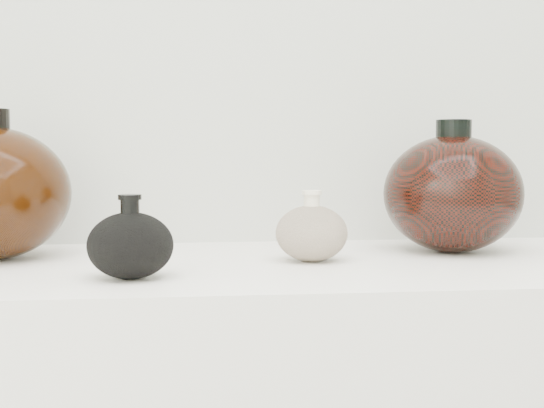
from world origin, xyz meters
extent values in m
cube|color=beige|center=(0.00, 1.21, 1.30)|extent=(3.00, 0.02, 2.60)
cube|color=white|center=(0.00, 0.95, 0.89)|extent=(1.20, 0.50, 0.03)
ellipsoid|color=black|center=(-0.21, 0.83, 0.94)|extent=(0.12, 0.12, 0.09)
cylinder|color=black|center=(-0.21, 0.83, 0.99)|extent=(0.03, 0.03, 0.03)
cylinder|color=black|center=(-0.21, 0.83, 1.01)|extent=(0.03, 0.03, 0.01)
ellipsoid|color=beige|center=(0.04, 0.95, 0.94)|extent=(0.13, 0.13, 0.08)
cylinder|color=#F5EACA|center=(0.04, 0.95, 0.99)|extent=(0.03, 0.03, 0.03)
cylinder|color=#F5EACA|center=(0.04, 0.95, 1.00)|extent=(0.04, 0.04, 0.01)
ellipsoid|color=black|center=(0.29, 1.03, 0.99)|extent=(0.28, 0.28, 0.19)
cylinder|color=black|center=(0.29, 1.03, 1.10)|extent=(0.07, 0.07, 0.04)
camera|label=1|loc=(-0.15, -0.15, 1.07)|focal=50.00mm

